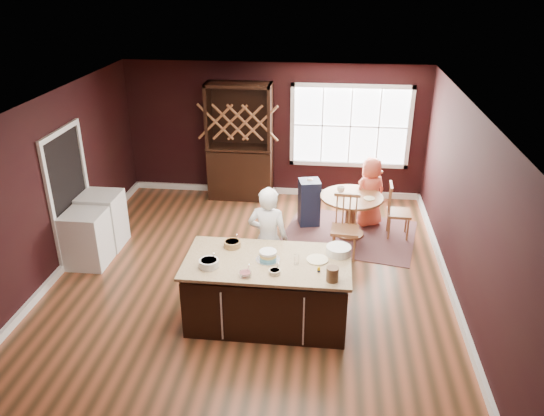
{
  "coord_description": "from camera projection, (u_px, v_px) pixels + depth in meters",
  "views": [
    {
      "loc": [
        1.09,
        -6.74,
        4.4
      ],
      "look_at": [
        0.29,
        0.47,
        1.05
      ],
      "focal_mm": 35.0,
      "sensor_mm": 36.0,
      "label": 1
    }
  ],
  "objects": [
    {
      "name": "room_shell",
      "position": [
        248.0,
        202.0,
        7.47
      ],
      "size": [
        7.0,
        7.0,
        7.0
      ],
      "color": "brown",
      "rests_on": "ground"
    },
    {
      "name": "window",
      "position": [
        350.0,
        126.0,
        10.38
      ],
      "size": [
        2.36,
        0.1,
        1.66
      ],
      "primitive_type": null,
      "color": "white",
      "rests_on": "room_shell"
    },
    {
      "name": "doorway",
      "position": [
        70.0,
        196.0,
        8.45
      ],
      "size": [
        0.08,
        1.26,
        2.13
      ],
      "primitive_type": null,
      "color": "white",
      "rests_on": "room_shell"
    },
    {
      "name": "kitchen_island",
      "position": [
        267.0,
        292.0,
        7.03
      ],
      "size": [
        2.15,
        1.13,
        0.92
      ],
      "color": "black",
      "rests_on": "ground"
    },
    {
      "name": "dining_table",
      "position": [
        351.0,
        207.0,
        9.24
      ],
      "size": [
        1.08,
        1.08,
        0.75
      ],
      "color": "brown",
      "rests_on": "ground"
    },
    {
      "name": "baker",
      "position": [
        268.0,
        240.0,
        7.58
      ],
      "size": [
        0.64,
        0.47,
        1.62
      ],
      "primitive_type": "imported",
      "rotation": [
        0.0,
        0.0,
        3.0
      ],
      "color": "white",
      "rests_on": "ground"
    },
    {
      "name": "layer_cake",
      "position": [
        268.0,
        256.0,
        6.82
      ],
      "size": [
        0.32,
        0.32,
        0.13
      ],
      "primitive_type": null,
      "color": "white",
      "rests_on": "kitchen_island"
    },
    {
      "name": "bowl_blue",
      "position": [
        209.0,
        263.0,
        6.67
      ],
      "size": [
        0.25,
        0.25,
        0.1
      ],
      "primitive_type": "cylinder",
      "color": "white",
      "rests_on": "kitchen_island"
    },
    {
      "name": "bowl_yellow",
      "position": [
        232.0,
        244.0,
        7.14
      ],
      "size": [
        0.23,
        0.23,
        0.09
      ],
      "primitive_type": "cylinder",
      "color": "olive",
      "rests_on": "kitchen_island"
    },
    {
      "name": "bowl_pink",
      "position": [
        245.0,
        274.0,
        6.48
      ],
      "size": [
        0.16,
        0.16,
        0.06
      ],
      "primitive_type": "cylinder",
      "color": "white",
      "rests_on": "kitchen_island"
    },
    {
      "name": "bowl_olive",
      "position": [
        275.0,
        272.0,
        6.53
      ],
      "size": [
        0.15,
        0.15,
        0.06
      ],
      "primitive_type": "cylinder",
      "color": "beige",
      "rests_on": "kitchen_island"
    },
    {
      "name": "drinking_glass",
      "position": [
        297.0,
        260.0,
        6.72
      ],
      "size": [
        0.07,
        0.07,
        0.13
      ],
      "primitive_type": "cylinder",
      "color": "white",
      "rests_on": "kitchen_island"
    },
    {
      "name": "dinner_plate",
      "position": [
        317.0,
        260.0,
        6.83
      ],
      "size": [
        0.28,
        0.28,
        0.02
      ],
      "primitive_type": "cylinder",
      "color": "beige",
      "rests_on": "kitchen_island"
    },
    {
      "name": "white_tub",
      "position": [
        339.0,
        250.0,
        6.96
      ],
      "size": [
        0.33,
        0.33,
        0.11
      ],
      "primitive_type": "cylinder",
      "color": "white",
      "rests_on": "kitchen_island"
    },
    {
      "name": "stoneware_crock",
      "position": [
        332.0,
        274.0,
        6.36
      ],
      "size": [
        0.15,
        0.15,
        0.18
      ],
      "primitive_type": "cylinder",
      "color": "brown",
      "rests_on": "kitchen_island"
    },
    {
      "name": "toy_figurine",
      "position": [
        319.0,
        269.0,
        6.57
      ],
      "size": [
        0.04,
        0.04,
        0.07
      ],
      "primitive_type": null,
      "color": "#F2BF05",
      "rests_on": "kitchen_island"
    },
    {
      "name": "rug",
      "position": [
        349.0,
        234.0,
        9.46
      ],
      "size": [
        2.55,
        2.15,
        0.01
      ],
      "primitive_type": "cube",
      "rotation": [
        0.0,
        0.0,
        -0.2
      ],
      "color": "brown",
      "rests_on": "ground"
    },
    {
      "name": "chair_east",
      "position": [
        399.0,
        211.0,
        9.21
      ],
      "size": [
        0.41,
        0.43,
        1.0
      ],
      "primitive_type": null,
      "rotation": [
        0.0,
        0.0,
        1.54
      ],
      "color": "brown",
      "rests_on": "ground"
    },
    {
      "name": "chair_south",
      "position": [
        345.0,
        227.0,
        8.55
      ],
      "size": [
        0.47,
        0.45,
        1.05
      ],
      "primitive_type": null,
      "rotation": [
        0.0,
        0.0,
        -0.07
      ],
      "color": "brown",
      "rests_on": "ground"
    },
    {
      "name": "chair_north",
      "position": [
        366.0,
        193.0,
        9.97
      ],
      "size": [
        0.55,
        0.55,
        0.96
      ],
      "primitive_type": null,
      "rotation": [
        0.0,
        0.0,
        3.78
      ],
      "color": "brown",
      "rests_on": "ground"
    },
    {
      "name": "seated_woman",
      "position": [
        370.0,
        192.0,
        9.56
      ],
      "size": [
        0.76,
        0.69,
        1.3
      ],
      "primitive_type": "imported",
      "rotation": [
        0.0,
        0.0,
        3.7
      ],
      "color": "#E96147",
      "rests_on": "ground"
    },
    {
      "name": "high_chair",
      "position": [
        309.0,
        202.0,
        9.67
      ],
      "size": [
        0.43,
        0.43,
        0.9
      ],
      "primitive_type": null,
      "rotation": [
        0.0,
        0.0,
        0.22
      ],
      "color": "black",
      "rests_on": "ground"
    },
    {
      "name": "toddler",
      "position": [
        309.0,
        183.0,
        9.51
      ],
      "size": [
        0.18,
        0.14,
        0.26
      ],
      "primitive_type": null,
      "color": "#8CA5BF",
      "rests_on": "high_chair"
    },
    {
      "name": "table_plate",
      "position": [
        369.0,
        198.0,
        9.04
      ],
      "size": [
        0.19,
        0.19,
        0.01
      ],
      "primitive_type": "cylinder",
      "color": "beige",
      "rests_on": "dining_table"
    },
    {
      "name": "table_cup",
      "position": [
        341.0,
        189.0,
        9.28
      ],
      "size": [
        0.16,
        0.16,
        0.1
      ],
      "primitive_type": "imported",
      "rotation": [
        0.0,
        0.0,
        -0.31
      ],
      "color": "white",
      "rests_on": "dining_table"
    },
    {
      "name": "hutch",
      "position": [
        240.0,
        142.0,
        10.51
      ],
      "size": [
        1.28,
        0.53,
        2.35
      ],
      "primitive_type": "cube",
      "color": "#3C200F",
      "rests_on": "ground"
    },
    {
      "name": "washer",
      "position": [
        87.0,
        239.0,
        8.37
      ],
      "size": [
        0.62,
        0.6,
        0.9
      ],
      "primitive_type": "cube",
      "color": "white",
      "rests_on": "ground"
    },
    {
      "name": "dryer",
      "position": [
        103.0,
        220.0,
        8.93
      ],
      "size": [
        0.65,
        0.63,
        0.94
      ],
      "primitive_type": "cube",
      "color": "white",
      "rests_on": "ground"
    }
  ]
}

